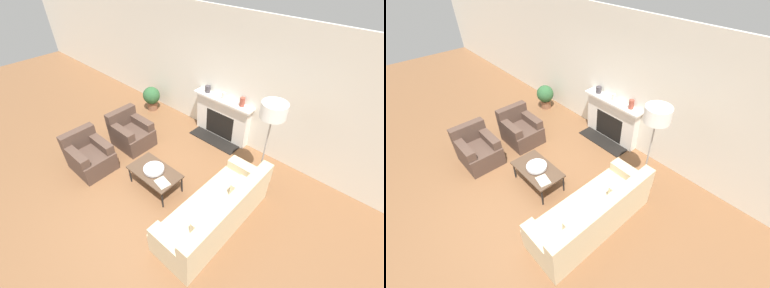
# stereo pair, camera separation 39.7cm
# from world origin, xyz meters

# --- Properties ---
(ground_plane) EXTENTS (18.00, 18.00, 0.00)m
(ground_plane) POSITION_xyz_m (0.00, 0.00, 0.00)
(ground_plane) COLOR brown
(wall_back) EXTENTS (18.00, 0.06, 2.90)m
(wall_back) POSITION_xyz_m (0.00, 2.72, 1.45)
(wall_back) COLOR silver
(wall_back) RESTS_ON ground_plane
(fireplace) EXTENTS (1.54, 0.59, 1.04)m
(fireplace) POSITION_xyz_m (-0.03, 2.58, 0.50)
(fireplace) COLOR silver
(fireplace) RESTS_ON ground_plane
(couch) EXTENTS (0.84, 2.21, 0.86)m
(couch) POSITION_xyz_m (1.46, 0.47, 0.32)
(couch) COLOR #CCB78E
(couch) RESTS_ON ground_plane
(armchair_near) EXTENTS (0.87, 0.74, 0.81)m
(armchair_near) POSITION_xyz_m (-1.42, -0.19, 0.31)
(armchair_near) COLOR #4C382D
(armchair_near) RESTS_ON ground_plane
(armchair_far) EXTENTS (0.87, 0.74, 0.81)m
(armchair_far) POSITION_xyz_m (-1.42, 0.90, 0.31)
(armchair_far) COLOR #4C382D
(armchair_far) RESTS_ON ground_plane
(coffee_table) EXTENTS (1.03, 0.59, 0.42)m
(coffee_table) POSITION_xyz_m (0.05, 0.35, 0.39)
(coffee_table) COLOR #4C3828
(coffee_table) RESTS_ON ground_plane
(bowl) EXTENTS (0.40, 0.40, 0.08)m
(bowl) POSITION_xyz_m (0.03, 0.36, 0.47)
(bowl) COLOR silver
(bowl) RESTS_ON coffee_table
(book) EXTENTS (0.31, 0.25, 0.02)m
(book) POSITION_xyz_m (0.39, 0.25, 0.43)
(book) COLOR #B2A893
(book) RESTS_ON coffee_table
(floor_lamp) EXTENTS (0.44, 0.44, 1.82)m
(floor_lamp) POSITION_xyz_m (1.48, 1.86, 1.54)
(floor_lamp) COLOR gray
(floor_lamp) RESTS_ON ground_plane
(mantel_vase_left) EXTENTS (0.13, 0.13, 0.16)m
(mantel_vase_left) POSITION_xyz_m (-0.51, 2.59, 1.11)
(mantel_vase_left) COLOR #3D383D
(mantel_vase_left) RESTS_ON fireplace
(mantel_vase_center_left) EXTENTS (0.09, 0.09, 0.15)m
(mantel_vase_center_left) POSITION_xyz_m (-0.04, 2.59, 1.11)
(mantel_vase_center_left) COLOR beige
(mantel_vase_center_left) RESTS_ON fireplace
(mantel_vase_center_right) EXTENTS (0.11, 0.11, 0.20)m
(mantel_vase_center_right) POSITION_xyz_m (0.45, 2.59, 1.14)
(mantel_vase_center_right) COLOR brown
(mantel_vase_center_right) RESTS_ON fireplace
(potted_plant) EXTENTS (0.48, 0.48, 0.68)m
(potted_plant) POSITION_xyz_m (-2.26, 2.27, 0.40)
(potted_plant) COLOR brown
(potted_plant) RESTS_ON ground_plane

